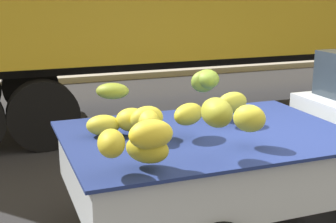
% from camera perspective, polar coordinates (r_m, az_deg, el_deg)
% --- Properties ---
extents(curb_strip, '(80.00, 0.80, 0.16)m').
position_cam_1_polar(curb_strip, '(13.04, -8.86, 4.21)').
color(curb_strip, gray).
rests_on(curb_strip, ground).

